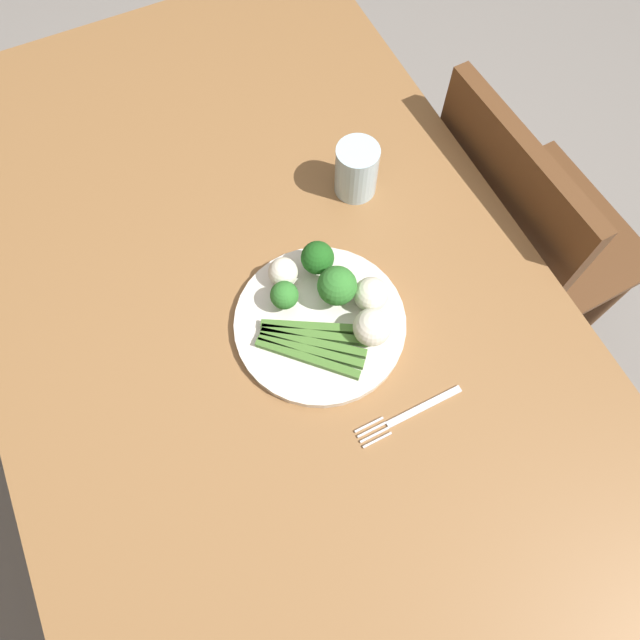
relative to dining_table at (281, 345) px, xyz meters
The scene contains 13 objects.
ground_plane 0.68m from the dining_table, ahead, with size 6.00×6.00×0.02m, color gray.
dining_table is the anchor object (origin of this frame).
chair 0.59m from the dining_table, 83.20° to the right, with size 0.42×0.42×0.87m.
plate 0.13m from the dining_table, 123.79° to the right, with size 0.26×0.26×0.01m, color silver.
asparagus_bundle 0.15m from the dining_table, 155.88° to the right, with size 0.14×0.16×0.01m.
broccoli_back 0.18m from the dining_table, 63.98° to the right, with size 0.05×0.05×0.06m.
broccoli_outer_edge 0.19m from the dining_table, 98.30° to the right, with size 0.06×0.06×0.07m.
broccoli_near_center 0.15m from the dining_table, 62.46° to the right, with size 0.04×0.04×0.05m.
cauliflower_right 0.20m from the dining_table, 106.39° to the right, with size 0.05×0.05×0.05m, color silver.
cauliflower_edge 0.21m from the dining_table, 127.89° to the right, with size 0.06×0.06×0.06m, color white.
cauliflower_front_left 0.16m from the dining_table, 35.07° to the right, with size 0.04×0.04×0.04m, color white.
fork 0.26m from the dining_table, 153.05° to the right, with size 0.03×0.17×0.00m.
water_glass 0.31m from the dining_table, 52.52° to the right, with size 0.07×0.07×0.09m, color silver.
Camera 1 is at (-0.35, 0.09, 1.57)m, focal length 32.17 mm.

